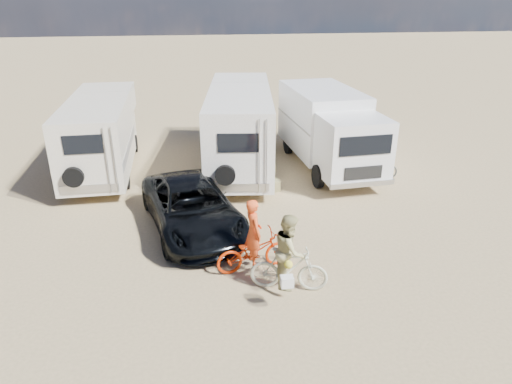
{
  "coord_description": "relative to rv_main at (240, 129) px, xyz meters",
  "views": [
    {
      "loc": [
        -1.82,
        -10.77,
        6.65
      ],
      "look_at": [
        -0.06,
        1.28,
        1.3
      ],
      "focal_mm": 32.07,
      "sensor_mm": 36.0,
      "label": 1
    }
  ],
  "objects": [
    {
      "name": "rider_man",
      "position": [
        -0.54,
        -7.73,
        -0.68
      ],
      "size": [
        0.56,
        0.73,
        1.8
      ],
      "primitive_type": "imported",
      "rotation": [
        0.0,
        0.0,
        1.78
      ],
      "color": "#E74C1E",
      "rests_on": "ground"
    },
    {
      "name": "bike_parked",
      "position": [
        5.0,
        -2.29,
        -1.15
      ],
      "size": [
        1.63,
        0.57,
        0.86
      ],
      "primitive_type": "imported",
      "rotation": [
        0.0,
        0.0,
        1.57
      ],
      "color": "#2B2D2A",
      "rests_on": "ground"
    },
    {
      "name": "rv_left",
      "position": [
        -5.47,
        0.32,
        -0.14
      ],
      "size": [
        2.4,
        7.18,
        2.87
      ],
      "primitive_type": null,
      "rotation": [
        0.0,
        0.0,
        0.02
      ],
      "color": "silver",
      "rests_on": "ground"
    },
    {
      "name": "dark_suv",
      "position": [
        -2.06,
        -5.25,
        -0.86
      ],
      "size": [
        3.48,
        5.54,
        1.43
      ],
      "primitive_type": "imported",
      "rotation": [
        0.0,
        0.0,
        0.23
      ],
      "color": "black",
      "rests_on": "ground"
    },
    {
      "name": "crate",
      "position": [
        0.86,
        -2.72,
        -1.38
      ],
      "size": [
        0.54,
        0.54,
        0.4
      ],
      "primitive_type": "cube",
      "rotation": [
        0.0,
        0.0,
        0.1
      ],
      "color": "olive",
      "rests_on": "ground"
    },
    {
      "name": "ground",
      "position": [
        -0.12,
        -7.02,
        -1.58
      ],
      "size": [
        140.0,
        140.0,
        0.0
      ],
      "primitive_type": "plane",
      "color": "tan",
      "rests_on": "ground"
    },
    {
      "name": "box_truck",
      "position": [
        3.55,
        -0.62,
        -0.06
      ],
      "size": [
        2.95,
        6.79,
        3.03
      ],
      "primitive_type": null,
      "rotation": [
        0.0,
        0.0,
        0.07
      ],
      "color": "white",
      "rests_on": "ground"
    },
    {
      "name": "bike_woman",
      "position": [
        0.17,
        -8.74,
        -1.01
      ],
      "size": [
        1.95,
        1.01,
        1.13
      ],
      "primitive_type": "imported",
      "rotation": [
        0.0,
        0.0,
        1.3
      ],
      "color": "#B4B89D",
      "rests_on": "ground"
    },
    {
      "name": "cooler",
      "position": [
        -1.61,
        -5.02,
        -1.37
      ],
      "size": [
        0.62,
        0.55,
        0.41
      ],
      "primitive_type": "cube",
      "rotation": [
        0.0,
        0.0,
        0.42
      ],
      "color": "#21488B",
      "rests_on": "ground"
    },
    {
      "name": "bike_man",
      "position": [
        -0.54,
        -7.73,
        -1.06
      ],
      "size": [
        2.09,
        1.09,
        1.04
      ],
      "primitive_type": "imported",
      "rotation": [
        0.0,
        0.0,
        1.78
      ],
      "color": "#C02703",
      "rests_on": "ground"
    },
    {
      "name": "rv_main",
      "position": [
        0.0,
        0.0,
        0.0
      ],
      "size": [
        3.36,
        8.05,
        3.16
      ],
      "primitive_type": null,
      "rotation": [
        0.0,
        0.0,
        -0.13
      ],
      "color": "white",
      "rests_on": "ground"
    },
    {
      "name": "rider_woman",
      "position": [
        0.17,
        -8.74,
        -0.66
      ],
      "size": [
        0.9,
        1.04,
        1.83
      ],
      "primitive_type": "imported",
      "rotation": [
        0.0,
        0.0,
        1.3
      ],
      "color": "tan",
      "rests_on": "ground"
    }
  ]
}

